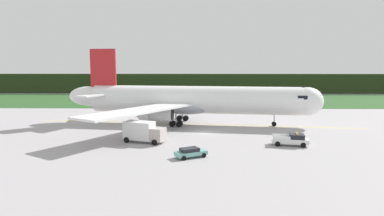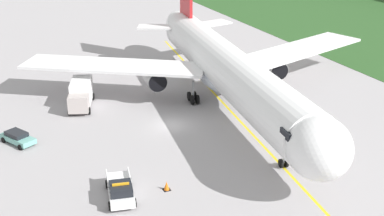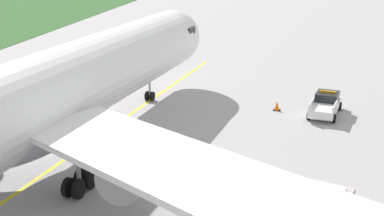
% 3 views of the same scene
% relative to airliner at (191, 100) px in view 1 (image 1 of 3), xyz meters
% --- Properties ---
extents(ground, '(320.00, 320.00, 0.00)m').
position_rel_airliner_xyz_m(ground, '(2.70, -8.66, -4.92)').
color(ground, '#A29DA0').
extents(grass_verge, '(320.00, 45.28, 0.04)m').
position_rel_airliner_xyz_m(grass_verge, '(2.70, 47.49, -4.90)').
color(grass_verge, '#2A5224').
rests_on(grass_verge, ground).
extents(distant_tree_line, '(288.00, 4.85, 8.33)m').
position_rel_airliner_xyz_m(distant_tree_line, '(2.70, 76.98, -0.76)').
color(distant_tree_line, '#223016').
rests_on(distant_tree_line, ground).
extents(taxiway_centerline_main, '(67.15, 9.34, 0.01)m').
position_rel_airliner_xyz_m(taxiway_centerline_main, '(0.66, -0.09, -4.92)').
color(taxiway_centerline_main, yellow).
rests_on(taxiway_centerline_main, ground).
extents(airliner, '(52.80, 49.62, 15.51)m').
position_rel_airliner_xyz_m(airliner, '(0.00, 0.00, 0.00)').
color(airliner, white).
rests_on(airliner, ground).
extents(ops_pickup_truck, '(5.71, 3.17, 1.94)m').
position_rel_airliner_xyz_m(ops_pickup_truck, '(15.63, -18.50, -4.02)').
color(ops_pickup_truck, white).
rests_on(ops_pickup_truck, ground).
extents(catering_truck, '(6.97, 4.47, 3.45)m').
position_rel_airliner_xyz_m(catering_truck, '(-7.16, -16.82, -3.17)').
color(catering_truck, '#B3A8A4').
rests_on(catering_truck, ground).
extents(staff_car, '(4.53, 3.53, 1.30)m').
position_rel_airliner_xyz_m(staff_car, '(0.48, -25.45, -4.22)').
color(staff_car, '#6DB1A6').
rests_on(staff_car, ground).
extents(apron_cone, '(0.66, 0.66, 0.83)m').
position_rel_airliner_xyz_m(apron_cone, '(15.94, -14.28, -4.52)').
color(apron_cone, black).
rests_on(apron_cone, ground).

